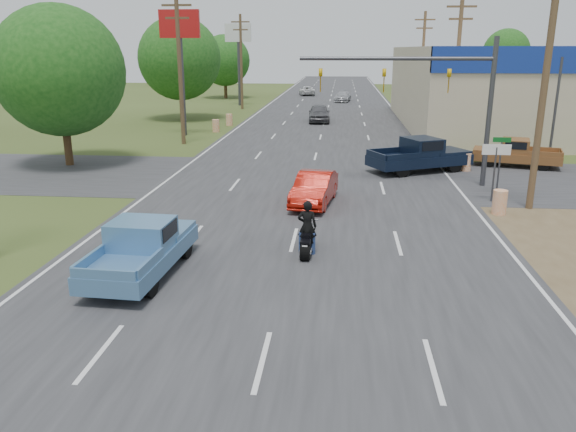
# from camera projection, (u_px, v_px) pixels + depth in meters

# --- Properties ---
(ground) EXTENTS (200.00, 200.00, 0.00)m
(ground) POSITION_uv_depth(u_px,v_px,m) (262.00, 362.00, 12.03)
(ground) COLOR #39451B
(ground) RESTS_ON ground
(main_road) EXTENTS (15.00, 180.00, 0.02)m
(main_road) POSITION_uv_depth(u_px,v_px,m) (324.00, 124.00, 50.18)
(main_road) COLOR #2D2D30
(main_road) RESTS_ON ground
(cross_road) EXTENTS (120.00, 10.00, 0.02)m
(cross_road) POSITION_uv_depth(u_px,v_px,m) (310.00, 177.00, 29.20)
(cross_road) COLOR #2D2D30
(cross_road) RESTS_ON ground
(utility_pole_1) EXTENTS (2.00, 0.28, 10.00)m
(utility_pole_1) POSITION_uv_depth(u_px,v_px,m) (545.00, 78.00, 22.05)
(utility_pole_1) COLOR #4C3823
(utility_pole_1) RESTS_ON ground
(utility_pole_2) EXTENTS (2.00, 0.28, 10.00)m
(utility_pole_2) POSITION_uv_depth(u_px,v_px,m) (457.00, 65.00, 39.22)
(utility_pole_2) COLOR #4C3823
(utility_pole_2) RESTS_ON ground
(utility_pole_3) EXTENTS (2.00, 0.28, 10.00)m
(utility_pole_3) POSITION_uv_depth(u_px,v_px,m) (422.00, 60.00, 56.39)
(utility_pole_3) COLOR #4C3823
(utility_pole_3) RESTS_ON ground
(utility_pole_5) EXTENTS (2.00, 0.28, 10.00)m
(utility_pole_5) POSITION_uv_depth(u_px,v_px,m) (180.00, 66.00, 38.08)
(utility_pole_5) COLOR #4C3823
(utility_pole_5) RESTS_ON ground
(utility_pole_6) EXTENTS (2.00, 0.28, 10.00)m
(utility_pole_6) POSITION_uv_depth(u_px,v_px,m) (241.00, 60.00, 60.97)
(utility_pole_6) COLOR #4C3823
(utility_pole_6) RESTS_ON ground
(tree_0) EXTENTS (7.14, 7.14, 8.84)m
(tree_0) POSITION_uv_depth(u_px,v_px,m) (59.00, 71.00, 30.87)
(tree_0) COLOR #422D19
(tree_0) RESTS_ON ground
(tree_1) EXTENTS (7.56, 7.56, 9.36)m
(tree_1) POSITION_uv_depth(u_px,v_px,m) (179.00, 59.00, 51.72)
(tree_1) COLOR #422D19
(tree_1) RESTS_ON ground
(tree_2) EXTENTS (6.72, 6.72, 8.32)m
(tree_2) POSITION_uv_depth(u_px,v_px,m) (225.00, 60.00, 74.86)
(tree_2) COLOR #422D19
(tree_2) RESTS_ON ground
(tree_5) EXTENTS (7.98, 7.98, 9.88)m
(tree_5) POSITION_uv_depth(u_px,v_px,m) (506.00, 52.00, 98.25)
(tree_5) COLOR #422D19
(tree_5) RESTS_ON ground
(tree_6) EXTENTS (8.82, 8.82, 10.92)m
(tree_6) POSITION_uv_depth(u_px,v_px,m) (172.00, 48.00, 103.50)
(tree_6) COLOR #422D19
(tree_6) RESTS_ON ground
(barrel_0) EXTENTS (0.56, 0.56, 1.00)m
(barrel_0) POSITION_uv_depth(u_px,v_px,m) (500.00, 202.00, 22.61)
(barrel_0) COLOR orange
(barrel_0) RESTS_ON ground
(barrel_1) EXTENTS (0.56, 0.56, 1.00)m
(barrel_1) POSITION_uv_depth(u_px,v_px,m) (466.00, 162.00, 30.68)
(barrel_1) COLOR orange
(barrel_1) RESTS_ON ground
(barrel_2) EXTENTS (0.56, 0.56, 1.00)m
(barrel_2) POSITION_uv_depth(u_px,v_px,m) (216.00, 126.00, 45.09)
(barrel_2) COLOR orange
(barrel_2) RESTS_ON ground
(barrel_3) EXTENTS (0.56, 0.56, 1.00)m
(barrel_3) POSITION_uv_depth(u_px,v_px,m) (229.00, 120.00, 48.88)
(barrel_3) COLOR orange
(barrel_3) RESTS_ON ground
(pole_sign_left_near) EXTENTS (3.00, 0.35, 9.20)m
(pole_sign_left_near) POSITION_uv_depth(u_px,v_px,m) (180.00, 38.00, 41.45)
(pole_sign_left_near) COLOR #3F3F44
(pole_sign_left_near) RESTS_ON ground
(pole_sign_left_far) EXTENTS (3.00, 0.35, 9.20)m
(pole_sign_left_far) POSITION_uv_depth(u_px,v_px,m) (238.00, 42.00, 64.35)
(pole_sign_left_far) COLOR #3F3F44
(pole_sign_left_far) RESTS_ON ground
(lane_sign) EXTENTS (1.20, 0.08, 2.52)m
(lane_sign) POSITION_uv_depth(u_px,v_px,m) (496.00, 159.00, 24.10)
(lane_sign) COLOR #3F3F44
(lane_sign) RESTS_ON ground
(street_name_sign) EXTENTS (0.80, 0.08, 2.61)m
(street_name_sign) POSITION_uv_depth(u_px,v_px,m) (500.00, 159.00, 25.56)
(street_name_sign) COLOR #3F3F44
(street_name_sign) RESTS_ON ground
(signal_mast) EXTENTS (9.12, 0.40, 7.00)m
(signal_mast) POSITION_uv_depth(u_px,v_px,m) (434.00, 85.00, 26.34)
(signal_mast) COLOR #3F3F44
(signal_mast) RESTS_ON ground
(red_convertible) EXTENTS (2.02, 4.30, 1.36)m
(red_convertible) POSITION_uv_depth(u_px,v_px,m) (314.00, 189.00, 24.04)
(red_convertible) COLOR #9D1007
(red_convertible) RESTS_ON ground
(motorcycle) EXTENTS (0.61, 1.98, 1.01)m
(motorcycle) POSITION_uv_depth(u_px,v_px,m) (307.00, 242.00, 18.16)
(motorcycle) COLOR black
(motorcycle) RESTS_ON ground
(rider) EXTENTS (0.64, 0.43, 1.71)m
(rider) POSITION_uv_depth(u_px,v_px,m) (307.00, 229.00, 18.08)
(rider) COLOR black
(rider) RESTS_ON ground
(blue_pickup) EXTENTS (2.16, 5.03, 1.64)m
(blue_pickup) POSITION_uv_depth(u_px,v_px,m) (143.00, 247.00, 16.58)
(blue_pickup) COLOR black
(blue_pickup) RESTS_ON ground
(navy_pickup) EXTENTS (5.90, 4.41, 1.84)m
(navy_pickup) POSITION_uv_depth(u_px,v_px,m) (422.00, 155.00, 30.45)
(navy_pickup) COLOR black
(navy_pickup) RESTS_ON ground
(brown_pickup) EXTENTS (5.04, 3.00, 1.57)m
(brown_pickup) POSITION_uv_depth(u_px,v_px,m) (514.00, 153.00, 31.79)
(brown_pickup) COLOR black
(brown_pickup) RESTS_ON ground
(distant_car_grey) EXTENTS (2.11, 4.76, 1.59)m
(distant_car_grey) POSITION_uv_depth(u_px,v_px,m) (319.00, 113.00, 51.14)
(distant_car_grey) COLOR #4D4C51
(distant_car_grey) RESTS_ON ground
(distant_car_silver) EXTENTS (2.29, 4.57, 1.27)m
(distant_car_silver) POSITION_uv_depth(u_px,v_px,m) (343.00, 97.00, 70.78)
(distant_car_silver) COLOR #AFAFB4
(distant_car_silver) RESTS_ON ground
(distant_car_white) EXTENTS (2.69, 4.81, 1.27)m
(distant_car_white) POSITION_uv_depth(u_px,v_px,m) (307.00, 91.00, 80.76)
(distant_car_white) COLOR silver
(distant_car_white) RESTS_ON ground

